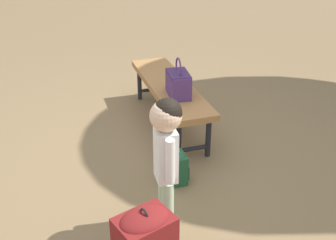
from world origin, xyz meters
TOP-DOWN VIEW (x-y plane):
  - ground_plane at (0.00, 0.00)m, footprint 40.00×40.00m
  - park_bench at (-0.74, 0.18)m, footprint 1.64×0.64m
  - handbag at (-0.45, 0.21)m, footprint 0.33×0.20m
  - child_standing at (0.81, -0.09)m, footprint 0.27×0.20m
  - backpack_small at (0.28, 0.08)m, footprint 0.20×0.18m

SIDE VIEW (x-z plane):
  - ground_plane at x=0.00m, z-range 0.00..0.00m
  - backpack_small at x=0.28m, z-range 0.00..0.30m
  - park_bench at x=-0.74m, z-range 0.17..0.62m
  - handbag at x=-0.45m, z-range 0.39..0.76m
  - child_standing at x=0.81m, z-range 0.17..1.17m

